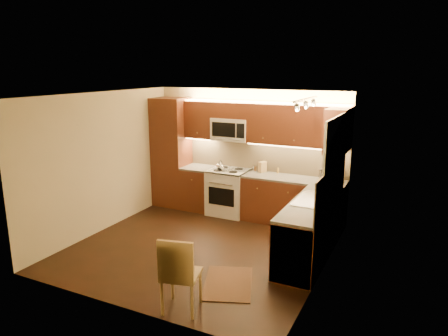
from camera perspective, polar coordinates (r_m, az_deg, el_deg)
The scene contains 37 objects.
floor at distance 7.05m, azimuth -3.11°, elevation -10.76°, with size 4.00×4.00×0.01m, color black.
ceiling at distance 6.44m, azimuth -3.40°, elevation 9.97°, with size 4.00×4.00×0.01m, color beige.
wall_back at distance 8.39m, azimuth 3.42°, elevation 2.20°, with size 4.00×0.01×2.50m, color beige.
wall_front at distance 5.06m, azimuth -14.40°, elevation -5.95°, with size 4.00×0.01×2.50m, color beige.
wall_left at distance 7.78m, azimuth -16.22°, elevation 0.78°, with size 0.01×4.00×2.50m, color beige.
wall_right at distance 5.95m, azimuth 13.84°, elevation -2.96°, with size 0.01×4.00×2.50m, color beige.
pantry at distance 8.91m, azimuth -7.19°, elevation 2.13°, with size 0.70×0.60×2.30m, color #461A0F.
base_cab_back_left at distance 8.75m, azimuth -3.42°, elevation -2.86°, with size 0.62×0.60×0.86m, color #461A0F.
counter_back_left at distance 8.63m, azimuth -3.46°, elevation 0.01°, with size 0.62×0.60×0.04m, color #3A3735.
base_cab_back_right at distance 7.99m, azimuth 9.42°, elevation -4.63°, with size 1.92×0.60×0.86m, color #461A0F.
counter_back_right at distance 7.86m, azimuth 9.55°, elevation -1.52°, with size 1.92×0.60×0.04m, color #3A3735.
base_cab_right at distance 6.65m, azimuth 11.65°, elevation -8.55°, with size 0.60×2.00×0.86m, color #461A0F.
counter_right at distance 6.50m, azimuth 11.84°, elevation -4.87°, with size 0.60×2.00×0.04m, color #3A3735.
dishwasher at distance 6.03m, azimuth 9.93°, elevation -10.87°, with size 0.58×0.60×0.84m, color silver.
backsplash_back at distance 8.27m, azimuth 5.63°, elevation 1.63°, with size 3.30×0.02×0.60m, color tan.
backsplash_right at distance 6.34m, azimuth 14.51°, elevation -2.44°, with size 0.02×2.00×0.60m, color tan.
upper_cab_back_left at distance 8.56m, azimuth -3.14°, elevation 6.67°, with size 0.62×0.35×0.75m, color #461A0F.
upper_cab_back_right at distance 7.79m, azimuth 10.10°, elevation 5.79°, with size 1.92×0.35×0.75m, color #461A0F.
upper_cab_bridge at distance 8.23m, azimuth 1.08°, elevation 7.95°, with size 0.76×0.35×0.31m, color #461A0F.
upper_cab_right_corner at distance 7.20m, azimuth 15.18°, elevation 4.90°, with size 0.35×0.50×0.75m, color #461A0F.
stove at distance 8.41m, azimuth 0.60°, elevation -3.29°, with size 0.76×0.65×0.92m, color silver, non-canonical shape.
microwave at distance 8.26m, azimuth 1.03°, elevation 5.35°, with size 0.76×0.38×0.44m, color silver, non-canonical shape.
window_frame at distance 6.39m, azimuth 14.95°, elevation 1.35°, with size 0.03×1.44×1.24m, color silver.
window_blinds at distance 6.40m, azimuth 14.78°, elevation 1.37°, with size 0.02×1.36×1.16m, color silver.
sink at distance 6.61m, azimuth 12.20°, elevation -3.71°, with size 0.52×0.86×0.15m, color silver, non-canonical shape.
faucet at distance 6.55m, azimuth 13.76°, elevation -3.26°, with size 0.20×0.04×0.30m, color silver, non-canonical shape.
track_light_bar at distance 6.22m, azimuth 11.19°, elevation 9.24°, with size 0.04×1.20×0.03m, color silver.
kettle at distance 8.27m, azimuth -0.51°, elevation 0.39°, with size 0.17×0.17×0.19m, color silver, non-canonical shape.
toaster_oven at distance 7.78m, azimuth 14.55°, elevation -0.94°, with size 0.37×0.28×0.22m, color silver.
knife_block at distance 8.21m, azimuth 5.30°, elevation 0.15°, with size 0.09×0.15×0.21m, color olive.
spice_jar_a at distance 8.35m, azimuth 4.12°, elevation 0.01°, with size 0.04×0.04×0.09m, color silver.
spice_jar_b at distance 8.29m, azimuth 4.32°, elevation -0.10°, with size 0.04×0.04×0.09m, color brown.
spice_jar_c at distance 8.28m, azimuth 5.24°, elevation -0.12°, with size 0.05×0.05×0.10m, color silver.
spice_jar_d at distance 8.18m, azimuth 7.41°, elevation -0.33°, with size 0.04×0.04×0.10m, color #AB7F33.
soap_bottle at distance 7.02m, azimuth 14.38°, elevation -2.64°, with size 0.09×0.09×0.19m, color silver.
rug at distance 5.95m, azimuth 0.57°, elevation -15.53°, with size 0.64×0.96×0.01m, color black.
dining_chair at distance 5.21m, azimuth -5.89°, elevation -14.07°, with size 0.43×0.43×0.98m, color olive, non-canonical shape.
Camera 1 is at (3.15, -5.60, 2.91)m, focal length 33.33 mm.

